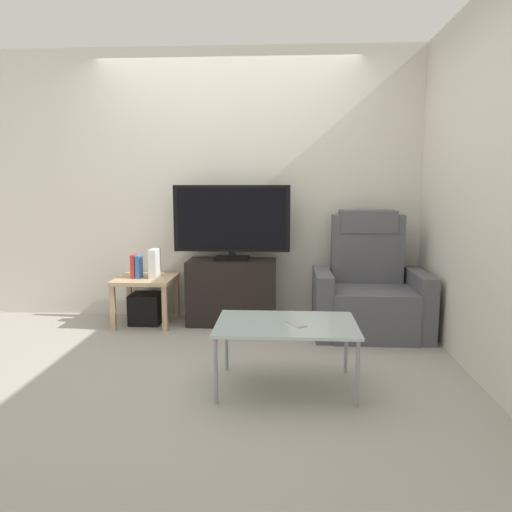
% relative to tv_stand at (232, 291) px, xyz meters
% --- Properties ---
extents(ground_plane, '(6.40, 6.40, 0.00)m').
position_rel_tv_stand_xyz_m(ground_plane, '(-0.06, -0.85, -0.30)').
color(ground_plane, '#9E998E').
extents(wall_back, '(6.40, 0.06, 2.60)m').
position_rel_tv_stand_xyz_m(wall_back, '(-0.06, 0.28, 1.00)').
color(wall_back, beige).
rests_on(wall_back, ground).
extents(wall_side, '(0.06, 4.48, 2.60)m').
position_rel_tv_stand_xyz_m(wall_side, '(1.82, -0.85, 1.00)').
color(wall_side, beige).
rests_on(wall_side, ground).
extents(tv_stand, '(0.83, 0.43, 0.61)m').
position_rel_tv_stand_xyz_m(tv_stand, '(0.00, 0.00, 0.00)').
color(tv_stand, black).
rests_on(tv_stand, ground).
extents(television, '(1.09, 0.20, 0.70)m').
position_rel_tv_stand_xyz_m(television, '(-0.00, 0.02, 0.67)').
color(television, black).
rests_on(television, tv_stand).
extents(recliner_armchair, '(0.98, 0.78, 1.08)m').
position_rel_tv_stand_xyz_m(recliner_armchair, '(1.25, -0.22, 0.07)').
color(recliner_armchair, '#515156').
rests_on(recliner_armchair, ground).
extents(side_table, '(0.54, 0.54, 0.44)m').
position_rel_tv_stand_xyz_m(side_table, '(-0.81, -0.06, 0.07)').
color(side_table, tan).
rests_on(side_table, ground).
extents(subwoofer_box, '(0.29, 0.29, 0.29)m').
position_rel_tv_stand_xyz_m(subwoofer_box, '(-0.81, -0.06, -0.16)').
color(subwoofer_box, black).
rests_on(subwoofer_box, ground).
extents(book_leftmost, '(0.04, 0.11, 0.22)m').
position_rel_tv_stand_xyz_m(book_leftmost, '(-0.91, -0.08, 0.25)').
color(book_leftmost, red).
rests_on(book_leftmost, side_table).
extents(book_middle, '(0.04, 0.12, 0.21)m').
position_rel_tv_stand_xyz_m(book_middle, '(-0.87, -0.08, 0.24)').
color(book_middle, '#3366B2').
rests_on(book_middle, side_table).
extents(game_console, '(0.07, 0.20, 0.27)m').
position_rel_tv_stand_xyz_m(game_console, '(-0.72, -0.05, 0.27)').
color(game_console, white).
rests_on(game_console, side_table).
extents(coffee_table, '(0.90, 0.60, 0.43)m').
position_rel_tv_stand_xyz_m(coffee_table, '(0.51, -1.48, 0.10)').
color(coffee_table, '#B2C6C1').
rests_on(coffee_table, ground).
extents(cell_phone, '(0.14, 0.16, 0.01)m').
position_rel_tv_stand_xyz_m(cell_phone, '(0.57, -1.52, 0.13)').
color(cell_phone, '#B7B7BC').
rests_on(cell_phone, coffee_table).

